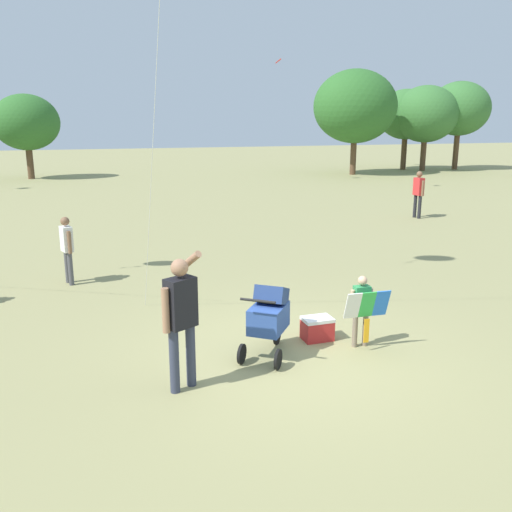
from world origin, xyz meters
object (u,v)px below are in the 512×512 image
Objects in this scene: stroller at (269,314)px; person_sitting_far at (67,245)px; person_red_shirt at (418,191)px; cooler_box at (317,328)px; child_with_butterfly_kite at (362,305)px; person_adult_flyer at (181,312)px.

person_sitting_far is at bearing 120.59° from stroller.
person_red_shirt reaches higher than stroller.
cooler_box is (0.88, 0.29, -0.43)m from stroller.
person_red_shirt is 11.62m from cooler_box.
stroller is 0.75× the size of person_sitting_far.
child_with_butterfly_kite is 6.22m from person_sitting_far.
stroller is at bearing 173.22° from child_with_butterfly_kite.
cooler_box is (3.57, -4.25, -0.64)m from person_sitting_far.
child_with_butterfly_kite is at bearing -128.20° from person_red_shirt.
stroller is at bearing -59.41° from person_sitting_far.
child_with_butterfly_kite is at bearing -42.86° from cooler_box.
child_with_butterfly_kite is 0.68× the size of person_red_shirt.
child_with_butterfly_kite is 0.62× the size of person_adult_flyer.
stroller is at bearing -161.67° from cooler_box.
person_sitting_far is (-1.34, 5.16, -0.19)m from person_adult_flyer.
stroller is (1.35, 0.61, -0.40)m from person_adult_flyer.
person_sitting_far is (-11.25, -4.43, -0.12)m from person_red_shirt.
person_adult_flyer is 2.55m from cooler_box.
person_sitting_far reaches higher than cooler_box.
person_red_shirt reaches higher than person_sitting_far.
person_sitting_far is (-4.06, 4.71, 0.17)m from child_with_butterfly_kite.
child_with_butterfly_kite is 1.04× the size of stroller.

